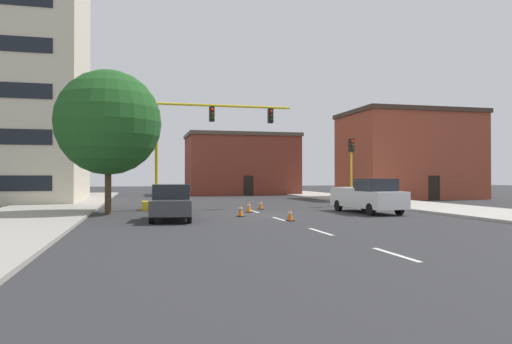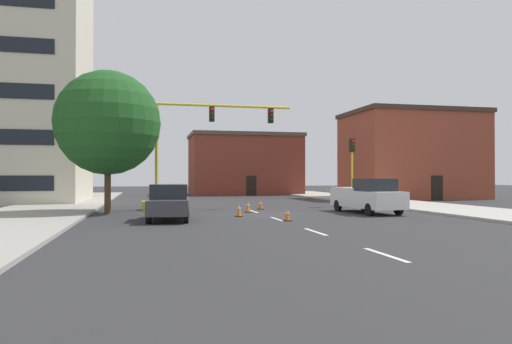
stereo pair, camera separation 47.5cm
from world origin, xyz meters
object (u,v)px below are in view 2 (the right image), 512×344
at_px(tree_left_near, 108,123).
at_px(traffic_cone_roadside_b, 261,205).
at_px(traffic_cone_roadside_a, 248,207).
at_px(traffic_cone_roadside_c, 287,215).
at_px(sedan_dark_gray_near_left, 169,202).
at_px(traffic_light_pole_right, 352,157).
at_px(traffic_signal_gantry, 177,174).
at_px(pickup_truck_white, 367,196).
at_px(traffic_cone_roadside_d, 239,210).

relative_size(tree_left_near, traffic_cone_roadside_b, 13.24).
relative_size(traffic_cone_roadside_a, traffic_cone_roadside_c, 1.09).
relative_size(sedan_dark_gray_near_left, traffic_cone_roadside_c, 7.70).
relative_size(traffic_light_pole_right, traffic_cone_roadside_c, 7.95).
bearing_deg(sedan_dark_gray_near_left, traffic_light_pole_right, 31.56).
distance_m(tree_left_near, traffic_cone_roadside_c, 11.95).
height_order(traffic_signal_gantry, tree_left_near, tree_left_near).
bearing_deg(sedan_dark_gray_near_left, pickup_truck_white, 10.21).
bearing_deg(traffic_cone_roadside_b, traffic_cone_roadside_c, -94.40).
distance_m(traffic_light_pole_right, traffic_cone_roadside_a, 9.79).
bearing_deg(tree_left_near, sedan_dark_gray_near_left, -56.90).
bearing_deg(pickup_truck_white, traffic_light_pole_right, 73.60).
bearing_deg(traffic_cone_roadside_d, pickup_truck_white, 5.59).
distance_m(traffic_signal_gantry, pickup_truck_white, 11.98).
relative_size(traffic_signal_gantry, traffic_cone_roadside_b, 15.81).
xyz_separation_m(traffic_light_pole_right, traffic_cone_roadside_c, (-7.67, -9.70, -3.23)).
bearing_deg(traffic_signal_gantry, traffic_light_pole_right, 2.21).
height_order(traffic_signal_gantry, traffic_light_pole_right, traffic_signal_gantry).
bearing_deg(pickup_truck_white, traffic_signal_gantry, 152.29).
bearing_deg(traffic_light_pole_right, pickup_truck_white, -106.40).
xyz_separation_m(traffic_signal_gantry, traffic_light_pole_right, (12.31, 0.47, 1.25)).
xyz_separation_m(sedan_dark_gray_near_left, traffic_cone_roadside_c, (5.44, -1.65, -0.59)).
distance_m(tree_left_near, pickup_truck_white, 15.46).
relative_size(tree_left_near, traffic_cone_roadside_d, 11.72).
height_order(traffic_cone_roadside_a, traffic_cone_roadside_d, traffic_cone_roadside_d).
xyz_separation_m(traffic_cone_roadside_a, traffic_cone_roadside_d, (-1.09, -2.82, 0.02)).
height_order(traffic_cone_roadside_a, traffic_cone_roadside_b, traffic_cone_roadside_a).
bearing_deg(traffic_cone_roadside_c, sedan_dark_gray_near_left, 163.17).
relative_size(traffic_signal_gantry, traffic_cone_roadside_d, 13.99).
bearing_deg(sedan_dark_gray_near_left, traffic_cone_roadside_b, 46.84).
bearing_deg(traffic_signal_gantry, traffic_cone_roadside_c, -63.32).
height_order(traffic_cone_roadside_b, traffic_cone_roadside_d, traffic_cone_roadside_d).
bearing_deg(sedan_dark_gray_near_left, traffic_cone_roadside_d, 19.42).
xyz_separation_m(traffic_signal_gantry, traffic_cone_roadside_d, (2.86, -6.29, -1.94)).
height_order(sedan_dark_gray_near_left, traffic_cone_roadside_c, sedan_dark_gray_near_left).
xyz_separation_m(traffic_signal_gantry, pickup_truck_white, (10.54, -5.54, -1.31)).
height_order(traffic_light_pole_right, traffic_cone_roadside_d, traffic_light_pole_right).
bearing_deg(tree_left_near, traffic_light_pole_right, 10.67).
relative_size(pickup_truck_white, traffic_cone_roadside_c, 9.17).
relative_size(traffic_cone_roadside_b, traffic_cone_roadside_c, 1.02).
relative_size(sedan_dark_gray_near_left, traffic_cone_roadside_a, 7.03).
height_order(traffic_signal_gantry, traffic_cone_roadside_c, traffic_signal_gantry).
relative_size(tree_left_near, traffic_cone_roadside_a, 12.31).
bearing_deg(traffic_cone_roadside_d, traffic_cone_roadside_c, -58.79).
bearing_deg(traffic_cone_roadside_c, traffic_cone_roadside_a, 96.84).
bearing_deg(traffic_cone_roadside_a, traffic_cone_roadside_b, 60.87).
bearing_deg(traffic_signal_gantry, tree_left_near, -147.21).
xyz_separation_m(tree_left_near, traffic_cone_roadside_b, (9.31, 1.50, -4.86)).
distance_m(traffic_cone_roadside_a, traffic_cone_roadside_b, 2.70).
xyz_separation_m(traffic_signal_gantry, sedan_dark_gray_near_left, (-0.81, -7.58, -1.40)).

